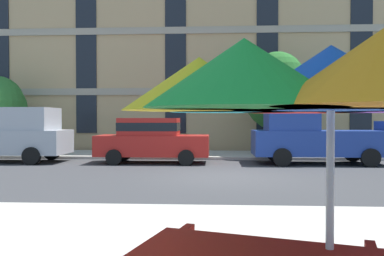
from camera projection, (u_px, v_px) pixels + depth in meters
ground_plane at (226, 177)px, 11.99m from camera, size 120.00×120.00×0.00m
sidewalk_far at (222, 155)px, 18.77m from camera, size 56.00×3.60×0.12m
apartment_building at (220, 2)px, 26.74m from camera, size 47.79×12.08×19.20m
pickup_silver at (10, 137)px, 16.14m from camera, size 5.10×2.12×2.20m
sedan_red at (152, 139)px, 15.82m from camera, size 4.40×1.98×1.78m
pickup_blue at (313, 137)px, 15.46m from camera, size 5.10×2.12×2.20m
street_tree_left at (0, 103)px, 19.60m from camera, size 2.47×2.61×3.85m
street_tree_middle at (279, 91)px, 18.46m from camera, size 3.38×3.38×4.80m
patio_umbrella at (331, 82)px, 2.93m from camera, size 3.10×3.10×2.28m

